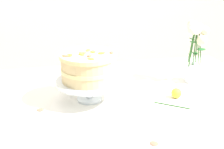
# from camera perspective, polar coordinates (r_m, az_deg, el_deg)

# --- Properties ---
(dining_table) EXTENTS (1.40, 1.00, 0.74)m
(dining_table) POSITION_cam_1_polar(r_m,az_deg,el_deg) (1.35, 3.07, -8.51)
(dining_table) COLOR white
(dining_table) RESTS_ON ground
(linen_napkin) EXTENTS (0.38, 0.38, 0.00)m
(linen_napkin) POSITION_cam_1_polar(r_m,az_deg,el_deg) (1.31, -4.45, -5.04)
(linen_napkin) COLOR white
(linen_napkin) RESTS_ON dining_table
(cake_stand) EXTENTS (0.29, 0.29, 0.10)m
(cake_stand) POSITION_cam_1_polar(r_m,az_deg,el_deg) (1.27, -4.55, -1.74)
(cake_stand) COLOR silver
(cake_stand) RESTS_ON linen_napkin
(layer_cake) EXTENTS (0.24, 0.24, 0.13)m
(layer_cake) POSITION_cam_1_polar(r_m,az_deg,el_deg) (1.24, -4.66, 1.56)
(layer_cake) COLOR beige
(layer_cake) RESTS_ON cake_stand
(flower_vase) EXTENTS (0.12, 0.11, 0.31)m
(flower_vase) POSITION_cam_1_polar(r_m,az_deg,el_deg) (1.50, 15.95, 4.08)
(flower_vase) COLOR silver
(flower_vase) RESTS_ON dining_table
(fallen_rose) EXTENTS (0.14, 0.14, 0.05)m
(fallen_rose) POSITION_cam_1_polar(r_m,az_deg,el_deg) (1.35, 12.53, -3.68)
(fallen_rose) COLOR #2D6028
(fallen_rose) RESTS_ON dining_table
(loose_petal_0) EXTENTS (0.04, 0.04, 0.00)m
(loose_petal_0) POSITION_cam_1_polar(r_m,az_deg,el_deg) (1.03, 8.45, -13.25)
(loose_petal_0) COLOR #E56B51
(loose_petal_0) RESTS_ON dining_table
(loose_petal_1) EXTENTS (0.04, 0.04, 0.01)m
(loose_petal_1) POSITION_cam_1_polar(r_m,az_deg,el_deg) (1.25, -13.98, -6.77)
(loose_petal_1) COLOR #E56B51
(loose_petal_1) RESTS_ON dining_table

